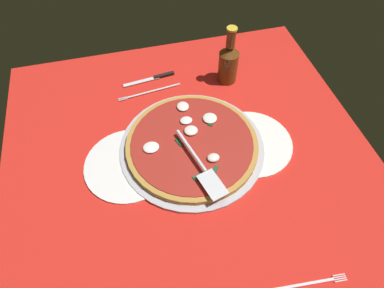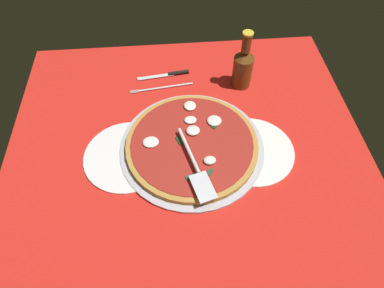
{
  "view_description": "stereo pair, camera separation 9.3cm",
  "coord_description": "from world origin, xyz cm",
  "px_view_note": "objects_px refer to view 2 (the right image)",
  "views": [
    {
      "loc": [
        -12.94,
        -53.48,
        79.92
      ],
      "look_at": [
        1.34,
        2.78,
        2.41
      ],
      "focal_mm": 30.73,
      "sensor_mm": 36.0,
      "label": 1
    },
    {
      "loc": [
        -3.75,
        -55.04,
        79.92
      ],
      "look_at": [
        1.34,
        2.78,
        2.41
      ],
      "focal_mm": 30.73,
      "sensor_mm": 36.0,
      "label": 2
    }
  ],
  "objects_px": {
    "dinner_plate_right": "(252,151)",
    "pizza_server": "(194,166)",
    "dinner_plate_left": "(127,156)",
    "beer_bottle": "(243,67)",
    "place_setting_far": "(165,82)",
    "pizza": "(192,144)"
  },
  "relations": [
    {
      "from": "dinner_plate_left",
      "to": "place_setting_far",
      "type": "distance_m",
      "value": 0.33
    },
    {
      "from": "pizza",
      "to": "pizza_server",
      "type": "xyz_separation_m",
      "value": [
        -0.0,
        -0.09,
        0.03
      ]
    },
    {
      "from": "pizza",
      "to": "place_setting_far",
      "type": "xyz_separation_m",
      "value": [
        -0.07,
        0.3,
        -0.02
      ]
    },
    {
      "from": "pizza_server",
      "to": "pizza",
      "type": "bearing_deg",
      "value": 162.2
    },
    {
      "from": "pizza",
      "to": "dinner_plate_right",
      "type": "bearing_deg",
      "value": -9.15
    },
    {
      "from": "dinner_plate_left",
      "to": "dinner_plate_right",
      "type": "xyz_separation_m",
      "value": [
        0.37,
        -0.01,
        0.0
      ]
    },
    {
      "from": "dinner_plate_left",
      "to": "beer_bottle",
      "type": "distance_m",
      "value": 0.48
    },
    {
      "from": "place_setting_far",
      "to": "beer_bottle",
      "type": "xyz_separation_m",
      "value": [
        0.26,
        -0.03,
        0.08
      ]
    },
    {
      "from": "place_setting_far",
      "to": "beer_bottle",
      "type": "height_order",
      "value": "beer_bottle"
    },
    {
      "from": "pizza_server",
      "to": "beer_bottle",
      "type": "distance_m",
      "value": 0.41
    },
    {
      "from": "dinner_plate_left",
      "to": "pizza_server",
      "type": "height_order",
      "value": "pizza_server"
    },
    {
      "from": "dinner_plate_right",
      "to": "pizza_server",
      "type": "height_order",
      "value": "pizza_server"
    },
    {
      "from": "pizza",
      "to": "pizza_server",
      "type": "relative_size",
      "value": 1.59
    },
    {
      "from": "dinner_plate_right",
      "to": "beer_bottle",
      "type": "xyz_separation_m",
      "value": [
        0.02,
        0.29,
        0.08
      ]
    },
    {
      "from": "dinner_plate_left",
      "to": "beer_bottle",
      "type": "bearing_deg",
      "value": 35.66
    },
    {
      "from": "dinner_plate_left",
      "to": "place_setting_far",
      "type": "height_order",
      "value": "place_setting_far"
    },
    {
      "from": "pizza",
      "to": "beer_bottle",
      "type": "xyz_separation_m",
      "value": [
        0.19,
        0.26,
        0.06
      ]
    },
    {
      "from": "pizza_server",
      "to": "place_setting_far",
      "type": "relative_size",
      "value": 1.08
    },
    {
      "from": "dinner_plate_right",
      "to": "beer_bottle",
      "type": "distance_m",
      "value": 0.3
    },
    {
      "from": "pizza_server",
      "to": "beer_bottle",
      "type": "height_order",
      "value": "beer_bottle"
    },
    {
      "from": "pizza_server",
      "to": "beer_bottle",
      "type": "relative_size",
      "value": 1.17
    },
    {
      "from": "beer_bottle",
      "to": "pizza_server",
      "type": "bearing_deg",
      "value": -118.92
    }
  ]
}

